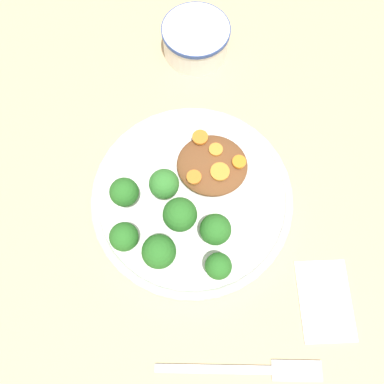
% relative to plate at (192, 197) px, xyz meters
% --- Properties ---
extents(ground_plane, '(4.00, 4.00, 0.00)m').
position_rel_plate_xyz_m(ground_plane, '(0.00, 0.00, -0.01)').
color(ground_plane, tan).
extents(plate, '(0.28, 0.28, 0.03)m').
position_rel_plate_xyz_m(plate, '(0.00, 0.00, 0.00)').
color(plate, silver).
rests_on(plate, ground_plane).
extents(dip_bowl, '(0.11, 0.11, 0.05)m').
position_rel_plate_xyz_m(dip_bowl, '(0.26, 0.03, 0.01)').
color(dip_bowl, white).
rests_on(dip_bowl, ground_plane).
extents(stew_mound, '(0.09, 0.10, 0.02)m').
position_rel_plate_xyz_m(stew_mound, '(0.05, -0.02, 0.02)').
color(stew_mound, brown).
rests_on(stew_mound, plate).
extents(broccoli_floret_0, '(0.04, 0.04, 0.06)m').
position_rel_plate_xyz_m(broccoli_floret_0, '(-0.04, 0.01, 0.04)').
color(broccoli_floret_0, '#7FA85B').
rests_on(broccoli_floret_0, plate).
extents(broccoli_floret_1, '(0.04, 0.04, 0.05)m').
position_rel_plate_xyz_m(broccoli_floret_1, '(-0.02, 0.09, 0.04)').
color(broccoli_floret_1, '#759E51').
rests_on(broccoli_floret_1, plate).
extents(broccoli_floret_2, '(0.04, 0.04, 0.06)m').
position_rel_plate_xyz_m(broccoli_floret_2, '(-0.09, 0.03, 0.04)').
color(broccoli_floret_2, '#7FA85B').
rests_on(broccoli_floret_2, plate).
extents(broccoli_floret_3, '(0.04, 0.04, 0.05)m').
position_rel_plate_xyz_m(broccoli_floret_3, '(-0.00, 0.04, 0.04)').
color(broccoli_floret_3, '#759E51').
rests_on(broccoli_floret_3, plate).
extents(broccoli_floret_4, '(0.03, 0.03, 0.05)m').
position_rel_plate_xyz_m(broccoli_floret_4, '(-0.10, -0.05, 0.04)').
color(broccoli_floret_4, '#7FA85B').
rests_on(broccoli_floret_4, plate).
extents(broccoli_floret_5, '(0.04, 0.04, 0.05)m').
position_rel_plate_xyz_m(broccoli_floret_5, '(-0.08, 0.07, 0.04)').
color(broccoli_floret_5, '#7FA85B').
rests_on(broccoli_floret_5, plate).
extents(broccoli_floret_6, '(0.04, 0.04, 0.05)m').
position_rel_plate_xyz_m(broccoli_floret_6, '(-0.05, -0.04, 0.04)').
color(broccoli_floret_6, '#7FA85B').
rests_on(broccoli_floret_6, plate).
extents(carrot_slice_0, '(0.02, 0.02, 0.00)m').
position_rel_plate_xyz_m(carrot_slice_0, '(0.06, -0.02, 0.03)').
color(carrot_slice_0, orange).
rests_on(carrot_slice_0, stew_mound).
extents(carrot_slice_1, '(0.02, 0.02, 0.01)m').
position_rel_plate_xyz_m(carrot_slice_1, '(0.02, -0.00, 0.03)').
color(carrot_slice_1, orange).
rests_on(carrot_slice_1, stew_mound).
extents(carrot_slice_2, '(0.03, 0.03, 0.00)m').
position_rel_plate_xyz_m(carrot_slice_2, '(0.03, -0.03, 0.03)').
color(carrot_slice_2, orange).
rests_on(carrot_slice_2, stew_mound).
extents(carrot_slice_3, '(0.02, 0.02, 0.00)m').
position_rel_plate_xyz_m(carrot_slice_3, '(0.05, -0.06, 0.03)').
color(carrot_slice_3, orange).
rests_on(carrot_slice_3, stew_mound).
extents(carrot_slice_4, '(0.02, 0.02, 0.00)m').
position_rel_plate_xyz_m(carrot_slice_4, '(0.08, -0.00, 0.03)').
color(carrot_slice_4, orange).
rests_on(carrot_slice_4, stew_mound).
extents(fork, '(0.04, 0.21, 0.01)m').
position_rel_plate_xyz_m(fork, '(-0.21, -0.11, -0.01)').
color(fork, '#B2B2B2').
rests_on(fork, ground_plane).
extents(napkin, '(0.11, 0.09, 0.01)m').
position_rel_plate_xyz_m(napkin, '(-0.11, -0.19, -0.01)').
color(napkin, white).
rests_on(napkin, ground_plane).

